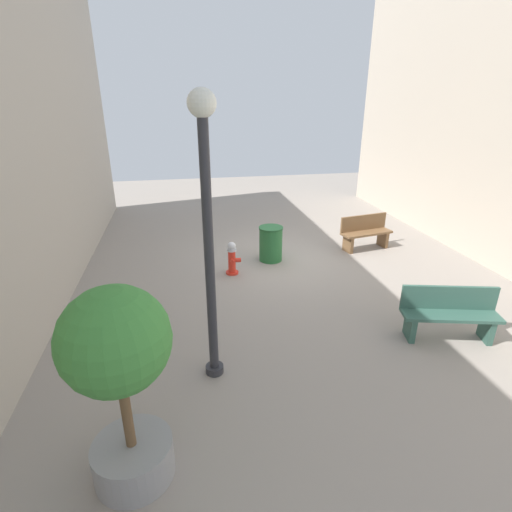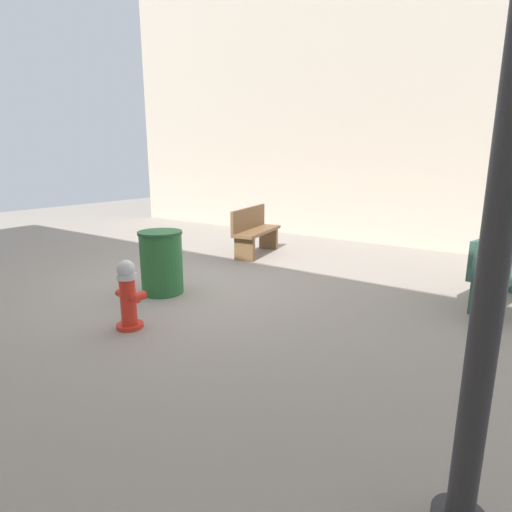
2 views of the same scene
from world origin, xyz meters
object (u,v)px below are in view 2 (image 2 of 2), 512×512
bench_near (254,231)px  trash_bin (161,262)px  fire_hydrant (128,294)px  bench_far (504,269)px

bench_near → trash_bin: (2.81, 0.34, -0.03)m
fire_hydrant → trash_bin: trash_bin is taller
fire_hydrant → bench_near: (-3.92, -0.99, 0.08)m
bench_near → bench_far: size_ratio=0.89×
bench_near → bench_far: 4.47m
trash_bin → bench_near: bearing=-173.1°
bench_near → trash_bin: size_ratio=1.67×
bench_near → bench_far: (0.54, 4.44, 0.01)m
fire_hydrant → bench_near: 4.05m
bench_far → trash_bin: (2.27, -4.10, -0.04)m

